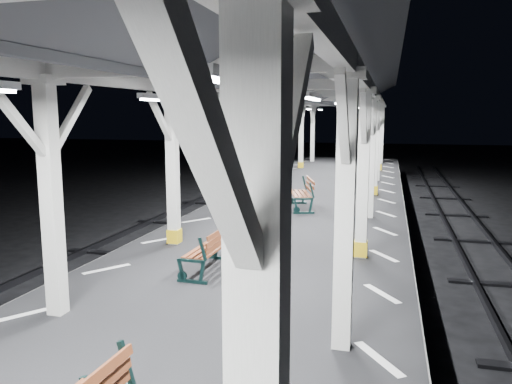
% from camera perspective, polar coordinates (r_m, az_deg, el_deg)
% --- Properties ---
extents(ground, '(120.00, 120.00, 0.00)m').
position_cam_1_polar(ground, '(9.03, -2.46, -16.10)').
color(ground, black).
rests_on(ground, ground).
extents(platform, '(6.00, 50.00, 1.00)m').
position_cam_1_polar(platform, '(8.83, -2.48, -13.16)').
color(platform, black).
rests_on(platform, ground).
extents(hazard_stripes_left, '(1.00, 48.00, 0.01)m').
position_cam_1_polar(hazard_stripes_left, '(9.64, -16.69, -8.43)').
color(hazard_stripes_left, silver).
rests_on(hazard_stripes_left, platform).
extents(hazard_stripes_right, '(1.00, 48.00, 0.01)m').
position_cam_1_polar(hazard_stripes_right, '(8.29, 14.19, -11.19)').
color(hazard_stripes_right, silver).
rests_on(hazard_stripes_right, platform).
extents(canopy, '(5.40, 49.00, 4.65)m').
position_cam_1_polar(canopy, '(8.20, -2.71, 14.09)').
color(canopy, silver).
rests_on(canopy, platform).
extents(bench_mid, '(0.61, 1.51, 0.81)m').
position_cam_1_polar(bench_mid, '(9.07, -4.99, -6.36)').
color(bench_mid, black).
rests_on(bench_mid, platform).
extents(bench_far, '(1.07, 1.78, 0.91)m').
position_cam_1_polar(bench_far, '(15.00, 5.47, -0.08)').
color(bench_far, black).
rests_on(bench_far, platform).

